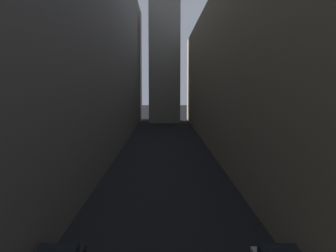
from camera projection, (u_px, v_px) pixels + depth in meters
ground_plane at (165, 158)px, 46.03m from camera, size 264.00×264.00×0.00m
building_block_left at (62, 43)px, 46.70m from camera, size 12.21×108.00×25.52m
building_block_right at (277, 73)px, 47.25m from camera, size 14.56×108.00×18.89m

